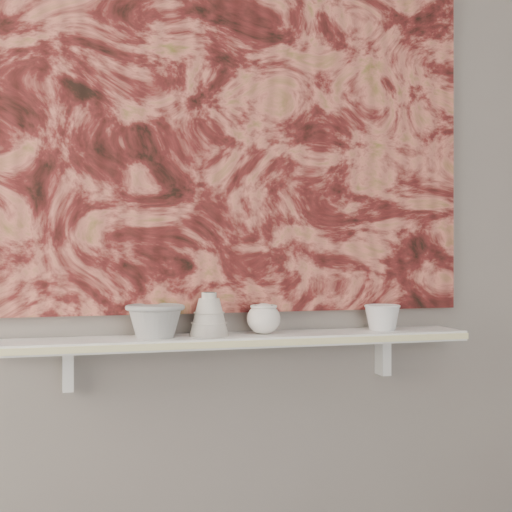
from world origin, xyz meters
name	(u,v)px	position (x,y,z in m)	size (l,w,h in m)	color
wall_back	(233,194)	(0.00, 1.60, 1.35)	(3.60, 3.60, 0.00)	gray
shelf	(241,340)	(0.00, 1.51, 0.92)	(1.40, 0.18, 0.03)	silver
shelf_stripe	(250,344)	(0.00, 1.41, 0.92)	(1.40, 0.01, 0.02)	beige
bracket_left	(68,370)	(-0.49, 1.57, 0.84)	(0.03, 0.06, 0.12)	silver
bracket_right	(383,356)	(0.49, 1.57, 0.84)	(0.03, 0.06, 0.12)	silver
painting	(234,132)	(0.00, 1.59, 1.54)	(1.50, 0.03, 1.10)	#5B1B1A
house_motif	(371,234)	(0.45, 1.57, 1.23)	(0.09, 0.00, 0.08)	black
bowl_grey	(155,320)	(-0.25, 1.51, 0.98)	(0.17, 0.17, 0.10)	#979795
cup_cream	(264,319)	(0.07, 1.51, 0.98)	(0.10, 0.10, 0.09)	silver
bell_vessel	(209,314)	(-0.10, 1.51, 0.99)	(0.11, 0.11, 0.13)	beige
bowl_white	(382,317)	(0.46, 1.51, 0.97)	(0.11, 0.11, 0.08)	silver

